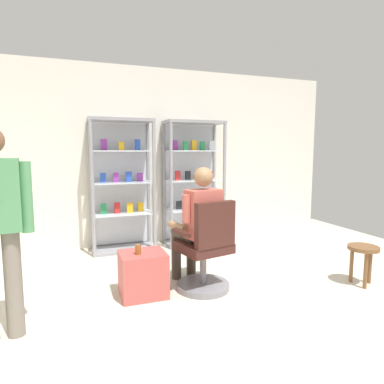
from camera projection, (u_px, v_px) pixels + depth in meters
The scene contains 9 objects.
ground_plane at pixel (248, 340), 2.59m from camera, with size 7.20×7.20×0.00m, color beige.
back_wall at pixel (154, 157), 5.22m from camera, with size 6.00×0.10×2.70m, color silver.
display_cabinet_left at pixel (122, 185), 4.87m from camera, with size 0.90×0.45×1.90m.
display_cabinet_right at pixel (193, 182), 5.24m from camera, with size 0.90×0.45×1.90m.
office_chair at pixel (206, 254), 3.45m from camera, with size 0.61×0.57×0.96m.
seated_shopkeeper at pixel (198, 221), 3.55m from camera, with size 0.54×0.61×1.29m.
storage_crate at pixel (143, 274), 3.36m from camera, with size 0.45×0.39×0.45m, color #B24C47.
tea_glass at pixel (138, 249), 3.27m from camera, with size 0.06×0.06×0.10m, color brown.
wooden_stool at pixel (363, 254), 3.62m from camera, with size 0.32×0.32×0.43m.
Camera 1 is at (-1.24, -2.14, 1.46)m, focal length 31.30 mm.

